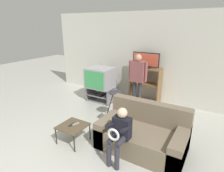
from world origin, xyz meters
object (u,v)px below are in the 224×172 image
couch (143,134)px  folding_stool (116,98)px  snack_table (73,127)px  person_standing_adult (138,76)px  media_shelf (145,85)px  tv_stand (102,94)px  television_flat (146,61)px  remote_control_white (76,124)px  television_main (100,78)px  person_seated_child (120,131)px  remote_control_black (72,125)px

couch → folding_stool: bearing=144.7°
snack_table → person_standing_adult: person_standing_adult is taller
media_shelf → tv_stand: bearing=-153.1°
television_flat → person_standing_adult: 0.60m
couch → snack_table: bearing=-156.3°
tv_stand → television_flat: bearing=26.9°
television_flat → remote_control_white: (-0.39, -2.61, -0.88)m
television_main → person_seated_child: 2.73m
remote_control_black → person_standing_adult: size_ratio=0.10×
snack_table → person_standing_adult: (0.39, 2.19, 0.57)m
tv_stand → person_standing_adult: person_standing_adult is taller
media_shelf → couch: (0.81, -2.13, -0.26)m
person_seated_child → folding_stool: bearing=122.5°
television_flat → person_seated_child: (0.62, -2.65, -0.69)m
snack_table → person_seated_child: (1.03, 0.01, 0.23)m
media_shelf → snack_table: size_ratio=2.02×
folding_stool → remote_control_white: 1.23m
folding_stool → person_seated_child: bearing=-57.5°
media_shelf → person_standing_adult: (-0.05, -0.49, 0.37)m
media_shelf → remote_control_black: (-0.47, -2.68, -0.16)m
media_shelf → person_seated_child: bearing=-77.4°
television_main → folding_stool: size_ratio=1.06×
remote_control_white → couch: couch is taller
tv_stand → remote_control_black: bearing=-71.4°
snack_table → remote_control_black: remote_control_black is taller
television_flat → couch: size_ratio=0.50×
person_standing_adult → person_seated_child: person_standing_adult is taller
remote_control_white → couch: (1.22, 0.48, -0.10)m
remote_control_white → couch: bearing=42.1°
remote_control_white → person_standing_adult: 2.22m
couch → person_seated_child: size_ratio=1.66×
folding_stool → couch: (1.00, -0.71, -0.29)m
snack_table → couch: bearing=23.7°
television_flat → person_standing_adult: size_ratio=0.53×
television_flat → television_main: bearing=-153.0°
tv_stand → remote_control_white: (0.75, -2.02, 0.16)m
remote_control_black → snack_table: bearing=-4.2°
remote_control_black → television_flat: bearing=79.2°
remote_control_white → person_standing_adult: (0.37, 2.12, 0.52)m
television_flat → folding_stool: bearing=-97.0°
media_shelf → person_seated_child: size_ratio=1.10×
television_flat → couch: bearing=-68.7°
tv_stand → folding_stool: size_ratio=1.11×
remote_control_white → couch: 1.32m
media_shelf → snack_table: (-0.44, -2.68, -0.20)m
media_shelf → television_flat: 0.72m
television_main → television_flat: size_ratio=0.95×
television_main → media_shelf: bearing=27.0°
snack_table → folding_stool: bearing=79.1°
remote_control_black → person_seated_child: bearing=-0.7°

